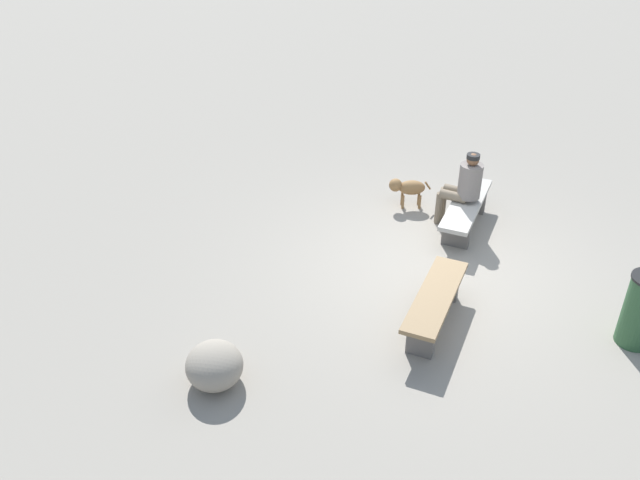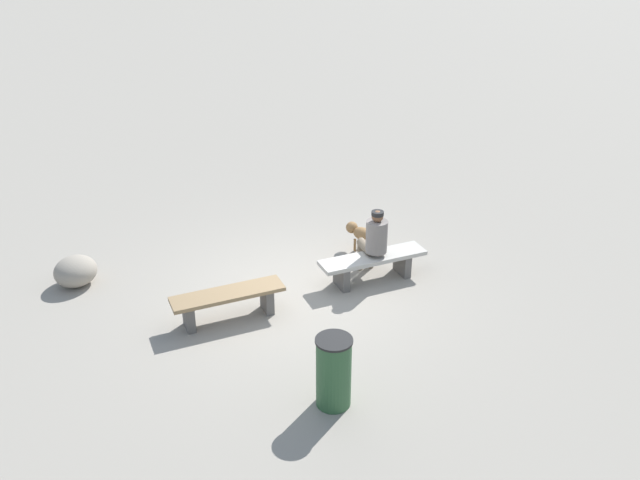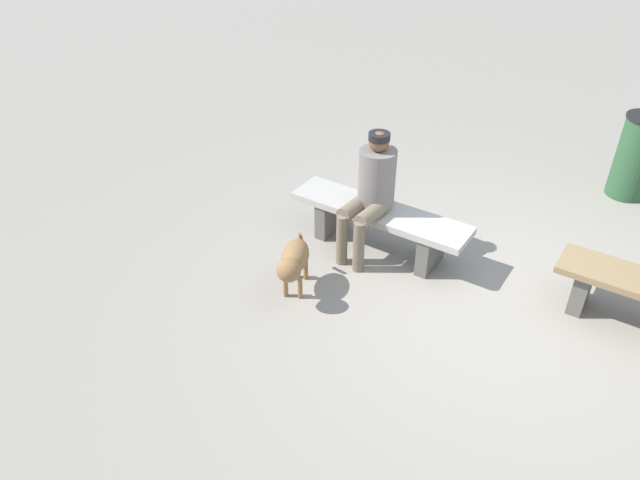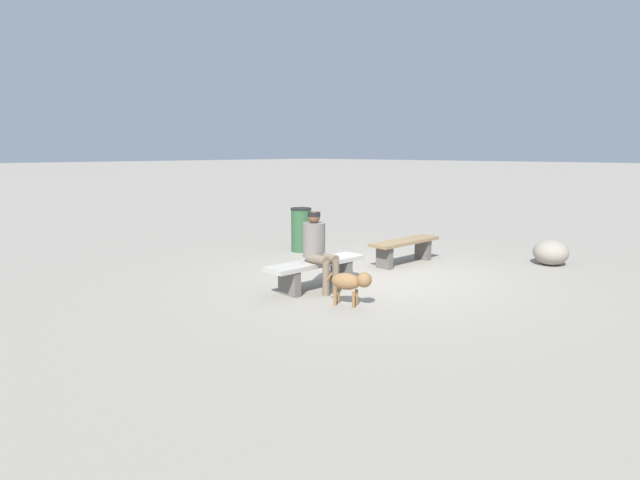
{
  "view_description": "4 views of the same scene",
  "coord_description": "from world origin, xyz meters",
  "px_view_note": "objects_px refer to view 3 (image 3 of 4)",
  "views": [
    {
      "loc": [
        -7.93,
        -1.14,
        5.42
      ],
      "look_at": [
        -0.69,
        1.47,
        0.57
      ],
      "focal_mm": 37.09,
      "sensor_mm": 36.0,
      "label": 1
    },
    {
      "loc": [
        -3.82,
        -8.31,
        5.49
      ],
      "look_at": [
        0.51,
        0.15,
        0.76
      ],
      "focal_mm": 36.85,
      "sensor_mm": 36.0,
      "label": 2
    },
    {
      "loc": [
        -0.67,
        4.36,
        3.49
      ],
      "look_at": [
        1.37,
        0.79,
        0.67
      ],
      "focal_mm": 33.54,
      "sensor_mm": 36.0,
      "label": 3
    },
    {
      "loc": [
        7.1,
        5.35,
        2.18
      ],
      "look_at": [
        0.41,
        -0.99,
        0.59
      ],
      "focal_mm": 28.89,
      "sensor_mm": 36.0,
      "label": 4
    }
  ],
  "objects_px": {
    "bench_right": "(379,221)",
    "seated_person": "(372,187)",
    "dog": "(294,261)",
    "trash_bin": "(636,157)"
  },
  "relations": [
    {
      "from": "bench_right",
      "to": "trash_bin",
      "type": "bearing_deg",
      "value": -126.34
    },
    {
      "from": "bench_right",
      "to": "seated_person",
      "type": "distance_m",
      "value": 0.41
    },
    {
      "from": "bench_right",
      "to": "seated_person",
      "type": "xyz_separation_m",
      "value": [
        0.06,
        0.08,
        0.4
      ]
    },
    {
      "from": "seated_person",
      "to": "dog",
      "type": "distance_m",
      "value": 1.05
    },
    {
      "from": "seated_person",
      "to": "dog",
      "type": "bearing_deg",
      "value": 80.05
    },
    {
      "from": "trash_bin",
      "to": "bench_right",
      "type": "bearing_deg",
      "value": 50.03
    },
    {
      "from": "dog",
      "to": "bench_right",
      "type": "bearing_deg",
      "value": 140.24
    },
    {
      "from": "dog",
      "to": "seated_person",
      "type": "bearing_deg",
      "value": 142.15
    },
    {
      "from": "seated_person",
      "to": "trash_bin",
      "type": "distance_m",
      "value": 3.27
    },
    {
      "from": "seated_person",
      "to": "bench_right",
      "type": "bearing_deg",
      "value": -120.54
    }
  ]
}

